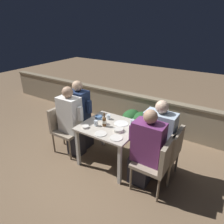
# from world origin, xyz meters

# --- Properties ---
(ground_plane) EXTENTS (16.00, 16.00, 0.00)m
(ground_plane) POSITION_xyz_m (0.00, 0.00, 0.00)
(ground_plane) COLOR #7A6047
(parapet_wall) EXTENTS (9.00, 0.18, 0.75)m
(parapet_wall) POSITION_xyz_m (0.00, 1.50, 0.38)
(parapet_wall) COLOR gray
(parapet_wall) RESTS_ON ground_plane
(dining_table) EXTENTS (0.91, 0.82, 0.72)m
(dining_table) POSITION_xyz_m (0.00, 0.00, 0.62)
(dining_table) COLOR #BCB2A3
(dining_table) RESTS_ON ground_plane
(planter_hedge) EXTENTS (0.82, 0.47, 0.61)m
(planter_hedge) POSITION_xyz_m (0.13, 0.95, 0.34)
(planter_hedge) COLOR brown
(planter_hedge) RESTS_ON ground_plane
(chair_left_near) EXTENTS (0.48, 0.47, 0.86)m
(chair_left_near) POSITION_xyz_m (-0.93, -0.13, 0.52)
(chair_left_near) COLOR gray
(chair_left_near) RESTS_ON ground_plane
(person_white_polo) EXTENTS (0.48, 0.26, 1.28)m
(person_white_polo) POSITION_xyz_m (-0.73, -0.13, 0.65)
(person_white_polo) COLOR #282833
(person_white_polo) RESTS_ON ground_plane
(chair_left_far) EXTENTS (0.48, 0.47, 0.86)m
(chair_left_far) POSITION_xyz_m (-0.97, 0.16, 0.52)
(chair_left_far) COLOR gray
(chair_left_far) RESTS_ON ground_plane
(person_navy_jumper) EXTENTS (0.47, 0.26, 1.31)m
(person_navy_jumper) POSITION_xyz_m (-0.77, 0.16, 0.66)
(person_navy_jumper) COLOR #282833
(person_navy_jumper) RESTS_ON ground_plane
(chair_right_near) EXTENTS (0.48, 0.47, 0.86)m
(chair_right_near) POSITION_xyz_m (0.91, -0.17, 0.52)
(chair_right_near) COLOR gray
(chair_right_near) RESTS_ON ground_plane
(person_purple_stripe) EXTENTS (0.50, 0.26, 1.24)m
(person_purple_stripe) POSITION_xyz_m (0.71, -0.17, 0.62)
(person_purple_stripe) COLOR #282833
(person_purple_stripe) RESTS_ON ground_plane
(chair_right_far) EXTENTS (0.48, 0.47, 0.86)m
(chair_right_far) POSITION_xyz_m (0.94, 0.17, 0.52)
(chair_right_far) COLOR gray
(chair_right_far) RESTS_ON ground_plane
(person_blue_shirt) EXTENTS (0.51, 0.26, 1.26)m
(person_blue_shirt) POSITION_xyz_m (0.74, 0.17, 0.63)
(person_blue_shirt) COLOR #282833
(person_blue_shirt) RESTS_ON ground_plane
(beer_bottle) EXTENTS (0.06, 0.06, 0.23)m
(beer_bottle) POSITION_xyz_m (-0.07, -0.06, 0.81)
(beer_bottle) COLOR brown
(beer_bottle) RESTS_ON dining_table
(plate_0) EXTENTS (0.19, 0.19, 0.01)m
(plate_0) POSITION_xyz_m (0.28, -0.27, 0.72)
(plate_0) COLOR silver
(plate_0) RESTS_ON dining_table
(plate_1) EXTENTS (0.18, 0.18, 0.01)m
(plate_1) POSITION_xyz_m (0.03, -0.30, 0.72)
(plate_1) COLOR silver
(plate_1) RESTS_ON dining_table
(plate_2) EXTENTS (0.23, 0.23, 0.01)m
(plate_2) POSITION_xyz_m (0.12, 0.15, 0.72)
(plate_2) COLOR white
(plate_2) RESTS_ON dining_table
(bowl_0) EXTENTS (0.11, 0.11, 0.03)m
(bowl_0) POSITION_xyz_m (-0.29, -0.27, 0.74)
(bowl_0) COLOR silver
(bowl_0) RESTS_ON dining_table
(bowl_1) EXTENTS (0.15, 0.15, 0.04)m
(bowl_1) POSITION_xyz_m (0.21, -0.07, 0.74)
(bowl_1) COLOR beige
(bowl_1) RESTS_ON dining_table
(bowl_2) EXTENTS (0.12, 0.12, 0.05)m
(bowl_2) POSITION_xyz_m (-0.31, 0.11, 0.75)
(bowl_2) COLOR #4C709E
(bowl_2) RESTS_ON dining_table
(glass_cup_0) EXTENTS (0.06, 0.06, 0.08)m
(glass_cup_0) POSITION_xyz_m (-0.15, 0.19, 0.76)
(glass_cup_0) COLOR silver
(glass_cup_0) RESTS_ON dining_table
(glass_cup_1) EXTENTS (0.06, 0.06, 0.09)m
(glass_cup_1) POSITION_xyz_m (-0.19, -0.12, 0.77)
(glass_cup_1) COLOR silver
(glass_cup_1) RESTS_ON dining_table
(glass_cup_2) EXTENTS (0.07, 0.07, 0.10)m
(glass_cup_2) POSITION_xyz_m (0.30, 0.20, 0.77)
(glass_cup_2) COLOR silver
(glass_cup_2) RESTS_ON dining_table
(glass_cup_3) EXTENTS (0.06, 0.06, 0.10)m
(glass_cup_3) POSITION_xyz_m (-0.13, 0.00, 0.77)
(glass_cup_3) COLOR silver
(glass_cup_3) RESTS_ON dining_table
(potted_plant) EXTENTS (0.29, 0.29, 0.60)m
(potted_plant) POSITION_xyz_m (-1.15, 0.71, 0.37)
(potted_plant) COLOR #B2A899
(potted_plant) RESTS_ON ground_plane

